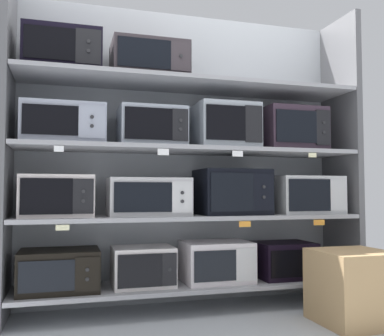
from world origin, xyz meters
The scene contains 29 objects.
back_panel centered at (0.00, 0.27, 1.14)m, with size 2.71×0.04×2.29m, color #9EA3A8.
upright_left centered at (-1.28, 0.00, 1.14)m, with size 0.05×0.50×2.29m, color #5B5B5E.
upright_right centered at (1.28, 0.00, 1.14)m, with size 0.05×0.50×2.29m, color #5B5B5E.
shelf_0 centered at (0.00, 0.00, 0.17)m, with size 2.51×0.50×0.03m, color #99999E.
microwave_0 centered at (-0.93, 0.00, 0.33)m, with size 0.52×0.40×0.27m.
microwave_1 centered at (-0.36, 0.00, 0.33)m, with size 0.43×0.35×0.28m.
microwave_2 centered at (0.19, 0.00, 0.34)m, with size 0.50×0.38×0.30m.
microwave_3 centered at (0.75, 0.00, 0.33)m, with size 0.43×0.36×0.27m.
shelf_1 centered at (0.00, 0.00, 0.67)m, with size 2.51×0.50×0.03m, color #99999E.
microwave_4 centered at (-0.95, 0.00, 0.83)m, with size 0.48×0.36×0.29m.
microwave_5 centered at (-0.33, 0.00, 0.82)m, with size 0.57×0.37×0.27m.
microwave_6 centered at (0.31, 0.00, 0.85)m, with size 0.51×0.42×0.34m.
microwave_7 centered at (0.93, 0.00, 0.83)m, with size 0.52×0.41×0.29m.
price_tag_0 centered at (-0.91, -0.25, 0.63)m, with size 0.08×0.00×0.03m, color beige.
price_tag_1 centered at (0.31, -0.25, 0.63)m, with size 0.09×0.00×0.04m, color orange.
price_tag_2 centered at (0.90, -0.25, 0.63)m, with size 0.09×0.00×0.04m, color orange.
shelf_2 centered at (0.00, 0.00, 1.16)m, with size 2.51×0.50×0.03m, color #99999E.
microwave_8 centered at (-0.92, 0.00, 1.32)m, with size 0.55×0.39×0.27m.
microwave_9 centered at (-0.31, 0.00, 1.32)m, with size 0.47×0.39×0.28m.
microwave_10 centered at (0.25, 0.00, 1.35)m, with size 0.46×0.42×0.34m.
microwave_11 centered at (0.82, 0.00, 1.35)m, with size 0.49×0.37×0.34m.
price_tag_3 centered at (-0.94, -0.25, 1.13)m, with size 0.06×0.00×0.04m, color white.
price_tag_4 centered at (-0.27, -0.25, 1.12)m, with size 0.08×0.00×0.04m, color white.
price_tag_5 centered at (0.26, -0.25, 1.12)m, with size 0.08×0.00×0.04m, color white.
price_tag_6 centered at (0.86, -0.25, 1.13)m, with size 0.06×0.00×0.03m, color beige.
shelf_3 centered at (0.00, 0.00, 1.66)m, with size 2.51×0.50×0.03m, color #99999E.
microwave_12 centered at (-0.93, 0.00, 1.82)m, with size 0.52×0.36×0.29m.
microwave_13 centered at (-0.33, 0.00, 1.80)m, with size 0.54×0.39×0.26m.
shipping_carton centered at (0.92, -0.62, 0.23)m, with size 0.47×0.47×0.47m, color tan.
Camera 1 is at (-0.89, -3.11, 0.85)m, focal length 40.89 mm.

